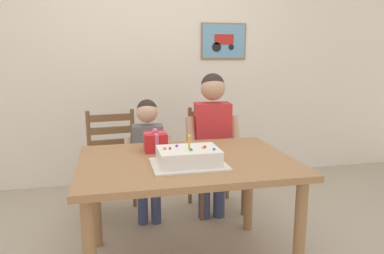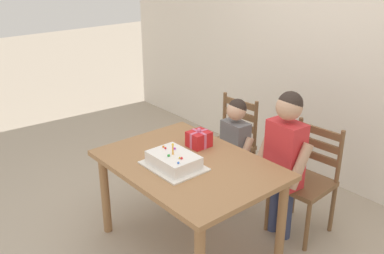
{
  "view_description": "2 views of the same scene",
  "coord_description": "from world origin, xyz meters",
  "px_view_note": "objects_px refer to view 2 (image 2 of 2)",
  "views": [
    {
      "loc": [
        -0.45,
        -2.16,
        1.4
      ],
      "look_at": [
        0.07,
        0.13,
        0.92
      ],
      "focal_mm": 33.83,
      "sensor_mm": 36.0,
      "label": 1
    },
    {
      "loc": [
        2.23,
        -1.84,
        2.22
      ],
      "look_at": [
        -0.02,
        0.05,
        1.01
      ],
      "focal_mm": 40.68,
      "sensor_mm": 36.0,
      "label": 2
    }
  ],
  "objects_px": {
    "child_older": "(285,152)",
    "chair_right": "(306,180)",
    "birthday_cake": "(174,161)",
    "dining_table": "(189,174)",
    "gift_box_red_large": "(199,139)",
    "chair_left": "(229,145)",
    "child_younger": "(235,144)"
  },
  "relations": [
    {
      "from": "dining_table",
      "to": "gift_box_red_large",
      "type": "distance_m",
      "value": 0.34
    },
    {
      "from": "child_younger",
      "to": "gift_box_red_large",
      "type": "bearing_deg",
      "value": -88.58
    },
    {
      "from": "chair_left",
      "to": "chair_right",
      "type": "height_order",
      "value": "same"
    },
    {
      "from": "dining_table",
      "to": "child_older",
      "type": "height_order",
      "value": "child_older"
    },
    {
      "from": "birthday_cake",
      "to": "gift_box_red_large",
      "type": "bearing_deg",
      "value": 112.07
    },
    {
      "from": "dining_table",
      "to": "birthday_cake",
      "type": "height_order",
      "value": "birthday_cake"
    },
    {
      "from": "child_younger",
      "to": "child_older",
      "type": "bearing_deg",
      "value": -0.05
    },
    {
      "from": "chair_right",
      "to": "birthday_cake",
      "type": "bearing_deg",
      "value": -114.36
    },
    {
      "from": "dining_table",
      "to": "chair_left",
      "type": "distance_m",
      "value": 1.0
    },
    {
      "from": "dining_table",
      "to": "gift_box_red_large",
      "type": "xyz_separation_m",
      "value": [
        -0.17,
        0.25,
        0.16
      ]
    },
    {
      "from": "birthday_cake",
      "to": "child_younger",
      "type": "height_order",
      "value": "child_younger"
    },
    {
      "from": "birthday_cake",
      "to": "chair_left",
      "type": "xyz_separation_m",
      "value": [
        -0.44,
        1.01,
        -0.33
      ]
    },
    {
      "from": "gift_box_red_large",
      "to": "chair_right",
      "type": "bearing_deg",
      "value": 46.12
    },
    {
      "from": "child_older",
      "to": "chair_right",
      "type": "bearing_deg",
      "value": 68.56
    },
    {
      "from": "birthday_cake",
      "to": "gift_box_red_large",
      "type": "height_order",
      "value": "birthday_cake"
    },
    {
      "from": "child_older",
      "to": "child_younger",
      "type": "relative_size",
      "value": 1.19
    },
    {
      "from": "gift_box_red_large",
      "to": "child_younger",
      "type": "relative_size",
      "value": 0.17
    },
    {
      "from": "birthday_cake",
      "to": "chair_left",
      "type": "bearing_deg",
      "value": 113.39
    },
    {
      "from": "dining_table",
      "to": "birthday_cake",
      "type": "xyz_separation_m",
      "value": [
        -0.01,
        -0.13,
        0.15
      ]
    },
    {
      "from": "dining_table",
      "to": "chair_right",
      "type": "xyz_separation_m",
      "value": [
        0.44,
        0.88,
        -0.18
      ]
    },
    {
      "from": "chair_right",
      "to": "child_older",
      "type": "height_order",
      "value": "child_older"
    },
    {
      "from": "dining_table",
      "to": "chair_left",
      "type": "relative_size",
      "value": 1.46
    },
    {
      "from": "gift_box_red_large",
      "to": "child_younger",
      "type": "bearing_deg",
      "value": 91.42
    },
    {
      "from": "birthday_cake",
      "to": "gift_box_red_large",
      "type": "distance_m",
      "value": 0.41
    },
    {
      "from": "gift_box_red_large",
      "to": "chair_right",
      "type": "xyz_separation_m",
      "value": [
        0.61,
        0.63,
        -0.34
      ]
    },
    {
      "from": "dining_table",
      "to": "chair_right",
      "type": "distance_m",
      "value": 1.0
    },
    {
      "from": "birthday_cake",
      "to": "child_younger",
      "type": "distance_m",
      "value": 0.84
    },
    {
      "from": "gift_box_red_large",
      "to": "chair_left",
      "type": "height_order",
      "value": "chair_left"
    },
    {
      "from": "child_older",
      "to": "gift_box_red_large",
      "type": "bearing_deg",
      "value": -140.97
    },
    {
      "from": "chair_left",
      "to": "child_younger",
      "type": "height_order",
      "value": "child_younger"
    },
    {
      "from": "birthday_cake",
      "to": "child_older",
      "type": "relative_size",
      "value": 0.35
    },
    {
      "from": "birthday_cake",
      "to": "child_older",
      "type": "distance_m",
      "value": 0.89
    }
  ]
}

